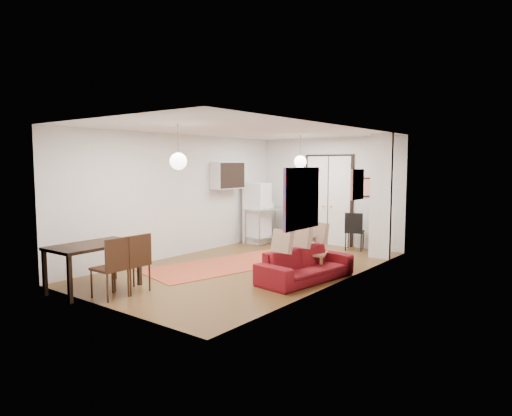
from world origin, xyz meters
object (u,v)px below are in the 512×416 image
Objects in this scene: sofa at (306,265)px; coffee_table at (303,255)px; black_side_chair at (356,227)px; fridge at (257,213)px; kitchen_counter at (268,220)px; dining_table at (93,249)px; dining_chair_far at (115,261)px; dining_chair_near at (137,257)px.

coffee_table is (-0.40, 0.53, 0.07)m from sofa.
coffee_table is at bearing 77.16° from black_side_chair.
black_side_chair is (2.61, 0.79, -0.26)m from fridge.
kitchen_counter is 0.35m from fridge.
fridge is (-2.82, 2.15, 0.47)m from coffee_table.
coffee_table is 4.03m from dining_table.
fridge is 1.64× the size of dining_chair_far.
fridge is 1.72× the size of black_side_chair.
fridge is 5.64m from dining_chair_far.
sofa is 4.17m from kitchen_counter.
coffee_table is at bearing -34.03° from kitchen_counter.
sofa is at bearing -35.83° from kitchen_counter.
kitchen_counter is at bearing 35.89° from fridge.
black_side_chair is (2.39, 0.60, -0.07)m from kitchen_counter.
coffee_table is 1.09× the size of black_side_chair.
sofa is at bearing -53.30° from coffee_table.
dining_chair_near is at bearing 148.00° from sofa.
dining_chair_near is 1.04× the size of black_side_chair.
sofa is at bearing 82.99° from black_side_chair.
dining_chair_far is (-1.99, -2.81, 0.29)m from sofa.
fridge is at bearing -0.13° from black_side_chair.
sofa is 1.52× the size of kitchen_counter.
sofa is at bearing -45.44° from fridge.
dining_chair_far reaches higher than black_side_chair.
coffee_table is 0.64× the size of fridge.
fridge reaches higher than kitchen_counter.
kitchen_counter is 0.80× the size of fridge.
sofa is at bearing 47.48° from dining_table.
black_side_chair is at bearing 166.19° from dining_chair_far.
coffee_table is at bearing -42.93° from fridge.
dining_table is (-2.59, -2.82, 0.43)m from sofa.
kitchen_counter is (-2.60, 2.35, 0.27)m from coffee_table.
kitchen_counter is at bearing -2.96° from black_side_chair.
fridge is (-3.22, 2.69, 0.54)m from sofa.
dining_chair_near and dining_chair_far have the same top height.
sofa is 0.67m from coffee_table.
dining_chair_far is at bearing -115.41° from coffee_table.
dining_table is (-2.19, -3.36, 0.37)m from coffee_table.
dining_table is at bearing -123.12° from coffee_table.
coffee_table is at bearing 149.85° from dining_chair_near.
dining_table reaches higher than coffee_table.
dining_chair_near is at bearing -118.71° from coffee_table.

